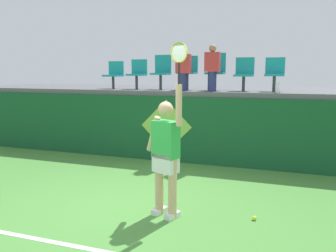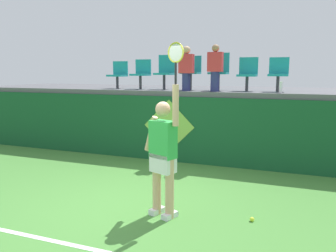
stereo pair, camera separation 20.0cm
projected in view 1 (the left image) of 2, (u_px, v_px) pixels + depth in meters
ground_plane at (126, 207)px, 5.46m from camera, size 40.00×40.00×0.00m
court_back_wall at (180, 129)px, 8.10m from camera, size 13.35×0.20×1.57m
spectator_platform at (196, 90)px, 9.41m from camera, size 13.35×3.20×0.12m
court_baseline_stripe at (79, 247)px, 4.21m from camera, size 12.01×0.08×0.01m
tennis_player at (166, 152)px, 4.97m from camera, size 0.72×0.38×2.55m
tennis_ball at (254, 218)px, 4.96m from camera, size 0.07×0.07×0.07m
water_bottle at (278, 87)px, 7.38m from camera, size 0.07×0.07×0.25m
stadium_chair_0 at (114, 73)px, 9.17m from camera, size 0.44×0.42×0.74m
stadium_chair_1 at (138, 72)px, 8.94m from camera, size 0.44×0.42×0.78m
stadium_chair_2 at (162, 70)px, 8.73m from camera, size 0.44×0.42×0.89m
stadium_chair_3 at (188, 70)px, 8.49m from camera, size 0.44×0.42×0.85m
stadium_chair_4 at (216, 70)px, 8.27m from camera, size 0.44×0.42×0.91m
stadium_chair_5 at (244, 72)px, 8.06m from camera, size 0.44×0.42×0.80m
stadium_chair_6 at (275, 72)px, 7.83m from camera, size 0.44×0.42×0.79m
spectator_0 at (183, 68)px, 8.09m from camera, size 0.34×0.20×1.06m
spectator_1 at (212, 67)px, 7.85m from camera, size 0.34×0.20×1.07m
wall_signage_mount at (166, 161)px, 8.22m from camera, size 1.27×0.01×1.50m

